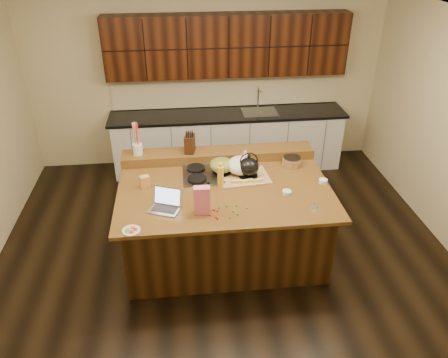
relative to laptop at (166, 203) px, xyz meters
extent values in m
cube|color=black|center=(0.65, 0.35, -0.98)|extent=(5.50, 5.00, 0.01)
cube|color=silver|center=(0.65, 0.35, 1.73)|extent=(5.50, 5.00, 0.01)
cube|color=#C4B589|center=(0.65, 2.85, 0.37)|extent=(5.50, 0.01, 2.70)
cube|color=#C4B589|center=(0.65, -2.16, 0.37)|extent=(5.50, 0.01, 2.70)
cube|color=black|center=(0.65, 0.35, -0.54)|extent=(2.22, 1.42, 0.88)
cube|color=black|center=(0.65, 0.35, -0.08)|extent=(2.40, 1.60, 0.04)
cube|color=black|center=(0.65, 1.05, 0.00)|extent=(2.40, 0.30, 0.12)
cube|color=gray|center=(0.65, 0.65, -0.05)|extent=(0.92, 0.52, 0.02)
cylinder|color=black|center=(0.35, 0.78, -0.03)|extent=(0.22, 0.22, 0.03)
cylinder|color=black|center=(0.95, 0.78, -0.03)|extent=(0.22, 0.22, 0.03)
cylinder|color=black|center=(0.35, 0.52, -0.03)|extent=(0.22, 0.22, 0.03)
cylinder|color=black|center=(0.95, 0.52, -0.03)|extent=(0.22, 0.22, 0.03)
cylinder|color=black|center=(0.65, 0.65, -0.03)|extent=(0.22, 0.22, 0.03)
cube|color=silver|center=(0.95, 2.52, -0.53)|extent=(3.60, 0.62, 0.90)
cube|color=black|center=(0.95, 2.52, -0.06)|extent=(3.70, 0.66, 0.04)
cube|color=gray|center=(1.45, 2.52, -0.04)|extent=(0.55, 0.42, 0.01)
cylinder|color=gray|center=(1.45, 2.70, 0.14)|extent=(0.02, 0.02, 0.36)
cube|color=black|center=(0.95, 2.67, 0.97)|extent=(3.60, 0.34, 0.90)
cube|color=#C4B589|center=(0.95, 2.83, 0.22)|extent=(3.60, 0.03, 0.50)
ellipsoid|color=black|center=(0.95, 0.52, 0.10)|extent=(0.30, 0.30, 0.22)
ellipsoid|color=olive|center=(0.65, 0.65, 0.07)|extent=(0.37, 0.37, 0.16)
cube|color=#B7B7BC|center=(-0.02, -0.04, -0.05)|extent=(0.36, 0.31, 0.01)
cube|color=black|center=(-0.02, -0.04, -0.04)|extent=(0.28, 0.21, 0.00)
cube|color=#B7B7BC|center=(0.02, 0.05, 0.06)|extent=(0.31, 0.17, 0.20)
cube|color=silver|center=(0.02, 0.05, 0.06)|extent=(0.27, 0.15, 0.17)
cylinder|color=yellow|center=(0.61, 0.34, 0.08)|extent=(0.08, 0.08, 0.27)
cylinder|color=silver|center=(0.93, 0.63, 0.07)|extent=(0.08, 0.08, 0.25)
cube|color=tan|center=(0.90, 0.52, -0.04)|extent=(0.61, 0.47, 0.03)
ellipsoid|color=white|center=(0.88, 0.61, 0.07)|extent=(0.33, 0.33, 0.21)
cube|color=#EDD872|center=(0.80, 0.39, -0.01)|extent=(0.13, 0.03, 0.03)
cube|color=#EDD872|center=(0.92, 0.39, -0.01)|extent=(0.13, 0.03, 0.03)
cube|color=#EDD872|center=(1.05, 0.39, -0.01)|extent=(0.13, 0.03, 0.03)
cylinder|color=gray|center=(1.03, 0.50, -0.02)|extent=(0.22, 0.09, 0.01)
cylinder|color=white|center=(1.32, 0.12, -0.03)|extent=(0.13, 0.13, 0.04)
cylinder|color=white|center=(1.79, 0.32, -0.03)|extent=(0.12, 0.12, 0.04)
cylinder|color=white|center=(1.50, 0.77, -0.03)|extent=(0.11, 0.11, 0.04)
cylinder|color=#996B3F|center=(1.54, 0.78, -0.01)|extent=(0.29, 0.29, 0.09)
cone|color=silver|center=(1.55, -0.17, -0.02)|extent=(0.10, 0.10, 0.07)
cube|color=pink|center=(0.37, -0.13, 0.10)|extent=(0.17, 0.10, 0.31)
cylinder|color=white|center=(-0.34, -0.36, -0.05)|extent=(0.19, 0.19, 0.01)
cube|color=#D99A4C|center=(-0.24, 0.44, 0.02)|extent=(0.12, 0.10, 0.14)
cylinder|color=white|center=(-0.34, 1.05, 0.13)|extent=(0.14, 0.14, 0.14)
cube|color=black|center=(0.30, 1.05, 0.17)|extent=(0.15, 0.20, 0.22)
ellipsoid|color=red|center=(0.53, -0.13, -0.05)|extent=(0.02, 0.02, 0.02)
ellipsoid|color=#198C26|center=(0.73, -0.21, -0.05)|extent=(0.02, 0.02, 0.02)
ellipsoid|color=red|center=(0.39, -0.08, -0.05)|extent=(0.02, 0.02, 0.02)
ellipsoid|color=#198C26|center=(0.69, -0.16, -0.05)|extent=(0.02, 0.02, 0.02)
ellipsoid|color=red|center=(0.50, -0.10, -0.05)|extent=(0.02, 0.02, 0.02)
ellipsoid|color=#198C26|center=(0.55, -0.07, -0.05)|extent=(0.02, 0.02, 0.02)
ellipsoid|color=red|center=(0.39, -0.07, -0.05)|extent=(0.02, 0.02, 0.02)
ellipsoid|color=#198C26|center=(0.64, -0.26, -0.05)|extent=(0.02, 0.02, 0.02)
ellipsoid|color=red|center=(0.44, -0.19, -0.05)|extent=(0.02, 0.02, 0.02)
ellipsoid|color=#198C26|center=(0.74, -0.05, -0.05)|extent=(0.02, 0.02, 0.02)
ellipsoid|color=red|center=(0.49, -0.10, -0.05)|extent=(0.02, 0.02, 0.02)
ellipsoid|color=#198C26|center=(0.84, -0.11, -0.05)|extent=(0.02, 0.02, 0.02)
ellipsoid|color=red|center=(0.52, -0.27, -0.05)|extent=(0.02, 0.02, 0.02)
ellipsoid|color=#198C26|center=(0.63, -0.05, -0.05)|extent=(0.02, 0.02, 0.02)
ellipsoid|color=red|center=(0.51, -0.24, -0.05)|extent=(0.02, 0.02, 0.02)
camera|label=1|loc=(0.19, -3.84, 2.52)|focal=35.00mm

